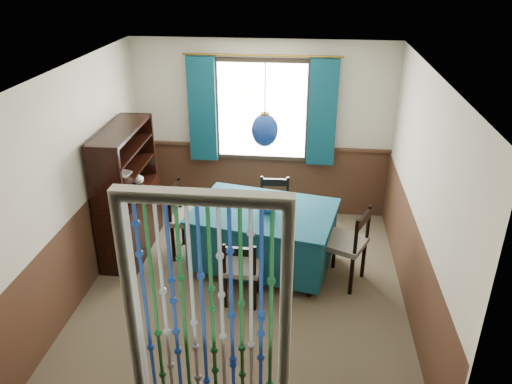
# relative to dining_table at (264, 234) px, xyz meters

# --- Properties ---
(floor) EXTENTS (4.00, 4.00, 0.00)m
(floor) POSITION_rel_dining_table_xyz_m (-0.17, -0.50, -0.45)
(floor) COLOR brown
(floor) RESTS_ON ground
(ceiling) EXTENTS (4.00, 4.00, 0.00)m
(ceiling) POSITION_rel_dining_table_xyz_m (-0.17, -0.50, 2.05)
(ceiling) COLOR silver
(ceiling) RESTS_ON ground
(wall_back) EXTENTS (3.60, 0.00, 3.60)m
(wall_back) POSITION_rel_dining_table_xyz_m (-0.17, 1.50, 0.80)
(wall_back) COLOR beige
(wall_back) RESTS_ON ground
(wall_front) EXTENTS (3.60, 0.00, 3.60)m
(wall_front) POSITION_rel_dining_table_xyz_m (-0.17, -2.50, 0.80)
(wall_front) COLOR beige
(wall_front) RESTS_ON ground
(wall_left) EXTENTS (0.00, 4.00, 4.00)m
(wall_left) POSITION_rel_dining_table_xyz_m (-1.97, -0.50, 0.80)
(wall_left) COLOR beige
(wall_left) RESTS_ON ground
(wall_right) EXTENTS (0.00, 4.00, 4.00)m
(wall_right) POSITION_rel_dining_table_xyz_m (1.63, -0.50, 0.80)
(wall_right) COLOR beige
(wall_right) RESTS_ON ground
(wainscot_back) EXTENTS (3.60, 0.00, 3.60)m
(wainscot_back) POSITION_rel_dining_table_xyz_m (-0.17, 1.48, 0.05)
(wainscot_back) COLOR #412618
(wainscot_back) RESTS_ON ground
(wainscot_left) EXTENTS (0.00, 4.00, 4.00)m
(wainscot_left) POSITION_rel_dining_table_xyz_m (-1.95, -0.50, 0.05)
(wainscot_left) COLOR #412618
(wainscot_left) RESTS_ON ground
(wainscot_right) EXTENTS (0.00, 4.00, 4.00)m
(wainscot_right) POSITION_rel_dining_table_xyz_m (1.62, -0.50, 0.05)
(wainscot_right) COLOR #412618
(wainscot_right) RESTS_ON ground
(window) EXTENTS (1.32, 0.12, 1.42)m
(window) POSITION_rel_dining_table_xyz_m (-0.17, 1.45, 1.10)
(window) COLOR black
(window) RESTS_ON wall_back
(doorway) EXTENTS (1.16, 0.12, 2.18)m
(doorway) POSITION_rel_dining_table_xyz_m (-0.17, -2.44, 0.60)
(doorway) COLOR silver
(doorway) RESTS_ON ground
(dining_table) EXTENTS (1.82, 1.42, 0.79)m
(dining_table) POSITION_rel_dining_table_xyz_m (0.00, 0.00, 0.00)
(dining_table) COLOR #0D3846
(dining_table) RESTS_ON floor
(chair_near) EXTENTS (0.41, 0.39, 0.80)m
(chair_near) POSITION_rel_dining_table_xyz_m (-0.17, -0.71, -0.02)
(chair_near) COLOR black
(chair_near) RESTS_ON floor
(chair_far) EXTENTS (0.43, 0.42, 0.85)m
(chair_far) POSITION_rel_dining_table_xyz_m (0.07, 0.68, -0.00)
(chair_far) COLOR black
(chair_far) RESTS_ON floor
(chair_left) EXTENTS (0.49, 0.51, 0.97)m
(chair_left) POSITION_rel_dining_table_xyz_m (-0.96, 0.20, 0.06)
(chair_left) COLOR black
(chair_left) RESTS_ON floor
(chair_right) EXTENTS (0.61, 0.62, 0.95)m
(chair_right) POSITION_rel_dining_table_xyz_m (0.97, -0.20, 0.05)
(chair_right) COLOR black
(chair_right) RESTS_ON floor
(sideboard) EXTENTS (0.46, 1.27, 1.65)m
(sideboard) POSITION_rel_dining_table_xyz_m (-1.73, 0.22, 0.12)
(sideboard) COLOR black
(sideboard) RESTS_ON floor
(pendant_lamp) EXTENTS (0.29, 0.29, 0.92)m
(pendant_lamp) POSITION_rel_dining_table_xyz_m (-0.00, -0.00, 1.31)
(pendant_lamp) COLOR olive
(pendant_lamp) RESTS_ON ceiling
(vase_table) EXTENTS (0.21, 0.21, 0.19)m
(vase_table) POSITION_rel_dining_table_xyz_m (0.05, -0.04, 0.43)
(vase_table) COLOR navy
(vase_table) RESTS_ON dining_table
(bowl_shelf) EXTENTS (0.29, 0.29, 0.06)m
(bowl_shelf) POSITION_rel_dining_table_xyz_m (-1.67, -0.00, 0.70)
(bowl_shelf) COLOR beige
(bowl_shelf) RESTS_ON sideboard
(vase_sideboard) EXTENTS (0.20, 0.20, 0.17)m
(vase_sideboard) POSITION_rel_dining_table_xyz_m (-1.67, 0.49, 0.45)
(vase_sideboard) COLOR beige
(vase_sideboard) RESTS_ON sideboard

